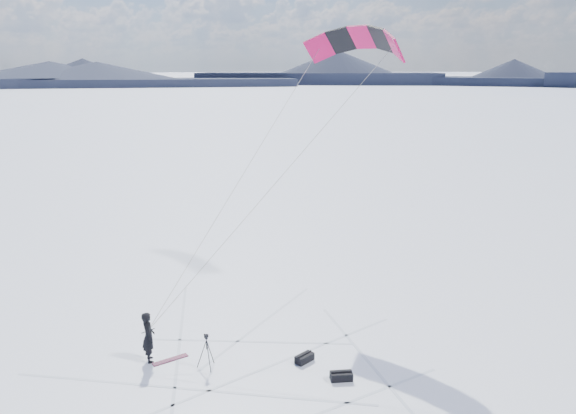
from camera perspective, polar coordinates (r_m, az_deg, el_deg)
ground at (r=21.31m, az=-6.32°, el=-16.12°), size 1800.00×1800.00×0.00m
horizon_hills at (r=19.65m, az=-6.63°, el=-6.32°), size 704.84×706.81×9.23m
snow_tracks at (r=21.44m, az=-5.52°, el=-15.89°), size 17.62×10.25×0.01m
snowkiter at (r=22.38m, az=-13.84°, el=-14.90°), size 0.58×0.78×1.94m
snowboard at (r=22.22m, az=-11.87°, el=-14.94°), size 1.37×0.30×0.04m
tripod at (r=21.13m, az=-8.28°, el=-13.83°), size 0.69×0.63×1.32m
gear_bag_a at (r=21.64m, az=1.69°, el=-15.08°), size 0.81×0.51×0.33m
gear_bag_b at (r=20.63m, az=5.44°, el=-16.71°), size 0.86×0.68×0.35m
power_kite at (r=27.53m, az=7.01°, el=16.10°), size 12.82×5.49×11.35m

